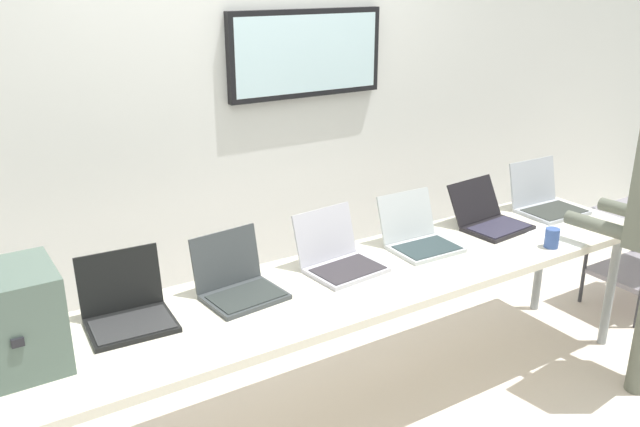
{
  "coord_description": "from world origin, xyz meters",
  "views": [
    {
      "loc": [
        -1.63,
        -2.22,
        2.04
      ],
      "look_at": [
        -0.14,
        0.13,
        1.03
      ],
      "focal_mm": 37.09,
      "sensor_mm": 36.0,
      "label": 1
    }
  ],
  "objects_px": {
    "workbench": "(361,284)",
    "laptop_station_2": "(338,256)",
    "laptop_station_4": "(489,217)",
    "coffee_mug": "(552,238)",
    "laptop_station_0": "(127,308)",
    "laptop_station_3": "(418,236)",
    "equipment_box": "(9,321)",
    "laptop_station_1": "(238,282)",
    "laptop_station_5": "(545,200)"
  },
  "relations": [
    {
      "from": "laptop_station_3",
      "to": "laptop_station_5",
      "type": "distance_m",
      "value": 0.98
    },
    {
      "from": "workbench",
      "to": "laptop_station_1",
      "type": "height_order",
      "value": "laptop_station_1"
    },
    {
      "from": "workbench",
      "to": "coffee_mug",
      "type": "xyz_separation_m",
      "value": [
        1.0,
        -0.25,
        0.1
      ]
    },
    {
      "from": "workbench",
      "to": "laptop_station_3",
      "type": "xyz_separation_m",
      "value": [
        0.44,
        0.12,
        0.1
      ]
    },
    {
      "from": "laptop_station_2",
      "to": "laptop_station_5",
      "type": "bearing_deg",
      "value": 0.88
    },
    {
      "from": "laptop_station_1",
      "to": "laptop_station_5",
      "type": "bearing_deg",
      "value": 0.54
    },
    {
      "from": "laptop_station_0",
      "to": "coffee_mug",
      "type": "xyz_separation_m",
      "value": [
        2.03,
        -0.39,
        -0.01
      ]
    },
    {
      "from": "laptop_station_0",
      "to": "laptop_station_4",
      "type": "height_order",
      "value": "laptop_station_0"
    },
    {
      "from": "laptop_station_1",
      "to": "laptop_station_3",
      "type": "distance_m",
      "value": 1.0
    },
    {
      "from": "workbench",
      "to": "laptop_station_4",
      "type": "distance_m",
      "value": 0.96
    },
    {
      "from": "workbench",
      "to": "laptop_station_0",
      "type": "xyz_separation_m",
      "value": [
        -1.04,
        0.14,
        0.11
      ]
    },
    {
      "from": "laptop_station_2",
      "to": "laptop_station_5",
      "type": "height_order",
      "value": "laptop_station_5"
    },
    {
      "from": "laptop_station_3",
      "to": "workbench",
      "type": "bearing_deg",
      "value": -164.95
    },
    {
      "from": "laptop_station_0",
      "to": "laptop_station_5",
      "type": "height_order",
      "value": "laptop_station_5"
    },
    {
      "from": "laptop_station_2",
      "to": "coffee_mug",
      "type": "bearing_deg",
      "value": -19.37
    },
    {
      "from": "laptop_station_0",
      "to": "laptop_station_1",
      "type": "relative_size",
      "value": 0.99
    },
    {
      "from": "laptop_station_4",
      "to": "laptop_station_3",
      "type": "bearing_deg",
      "value": -179.05
    },
    {
      "from": "laptop_station_0",
      "to": "laptop_station_5",
      "type": "relative_size",
      "value": 0.95
    },
    {
      "from": "laptop_station_3",
      "to": "laptop_station_2",
      "type": "bearing_deg",
      "value": 179.86
    },
    {
      "from": "laptop_station_1",
      "to": "coffee_mug",
      "type": "xyz_separation_m",
      "value": [
        1.56,
        -0.37,
        -0.01
      ]
    },
    {
      "from": "laptop_station_1",
      "to": "laptop_station_4",
      "type": "height_order",
      "value": "laptop_station_1"
    },
    {
      "from": "laptop_station_1",
      "to": "laptop_station_2",
      "type": "bearing_deg",
      "value": -0.43
    },
    {
      "from": "laptop_station_1",
      "to": "workbench",
      "type": "bearing_deg",
      "value": -12.25
    },
    {
      "from": "laptop_station_1",
      "to": "laptop_station_2",
      "type": "relative_size",
      "value": 0.96
    },
    {
      "from": "equipment_box",
      "to": "laptop_station_3",
      "type": "relative_size",
      "value": 1.06
    },
    {
      "from": "workbench",
      "to": "equipment_box",
      "type": "xyz_separation_m",
      "value": [
        -1.46,
        0.04,
        0.23
      ]
    },
    {
      "from": "workbench",
      "to": "coffee_mug",
      "type": "distance_m",
      "value": 1.04
    },
    {
      "from": "laptop_station_4",
      "to": "equipment_box",
      "type": "bearing_deg",
      "value": -177.91
    },
    {
      "from": "workbench",
      "to": "equipment_box",
      "type": "bearing_deg",
      "value": 178.5
    },
    {
      "from": "laptop_station_1",
      "to": "laptop_station_0",
      "type": "bearing_deg",
      "value": 177.75
    },
    {
      "from": "workbench",
      "to": "laptop_station_2",
      "type": "relative_size",
      "value": 9.24
    },
    {
      "from": "workbench",
      "to": "laptop_station_0",
      "type": "distance_m",
      "value": 1.05
    },
    {
      "from": "laptop_station_0",
      "to": "laptop_station_2",
      "type": "height_order",
      "value": "laptop_station_0"
    },
    {
      "from": "laptop_station_0",
      "to": "coffee_mug",
      "type": "relative_size",
      "value": 3.46
    },
    {
      "from": "laptop_station_1",
      "to": "coffee_mug",
      "type": "bearing_deg",
      "value": -13.4
    },
    {
      "from": "laptop_station_4",
      "to": "laptop_station_5",
      "type": "xyz_separation_m",
      "value": [
        0.47,
        0.02,
        0.01
      ]
    },
    {
      "from": "equipment_box",
      "to": "laptop_station_1",
      "type": "xyz_separation_m",
      "value": [
        0.9,
        0.08,
        -0.12
      ]
    },
    {
      "from": "coffee_mug",
      "to": "laptop_station_0",
      "type": "bearing_deg",
      "value": 169.13
    },
    {
      "from": "laptop_station_0",
      "to": "laptop_station_4",
      "type": "relative_size",
      "value": 0.91
    },
    {
      "from": "laptop_station_1",
      "to": "laptop_station_5",
      "type": "height_order",
      "value": "laptop_station_5"
    },
    {
      "from": "laptop_station_0",
      "to": "laptop_station_2",
      "type": "distance_m",
      "value": 0.99
    },
    {
      "from": "workbench",
      "to": "laptop_station_0",
      "type": "height_order",
      "value": "laptop_station_0"
    },
    {
      "from": "laptop_station_1",
      "to": "laptop_station_2",
      "type": "xyz_separation_m",
      "value": [
        0.51,
        -0.0,
        0.0
      ]
    },
    {
      "from": "workbench",
      "to": "laptop_station_2",
      "type": "height_order",
      "value": "laptop_station_2"
    },
    {
      "from": "laptop_station_1",
      "to": "laptop_station_2",
      "type": "distance_m",
      "value": 0.51
    },
    {
      "from": "laptop_station_2",
      "to": "coffee_mug",
      "type": "distance_m",
      "value": 1.11
    },
    {
      "from": "equipment_box",
      "to": "laptop_station_1",
      "type": "distance_m",
      "value": 0.91
    },
    {
      "from": "laptop_station_5",
      "to": "coffee_mug",
      "type": "bearing_deg",
      "value": -136.64
    },
    {
      "from": "laptop_station_0",
      "to": "laptop_station_1",
      "type": "bearing_deg",
      "value": -2.25
    },
    {
      "from": "laptop_station_1",
      "to": "laptop_station_4",
      "type": "bearing_deg",
      "value": 0.13
    }
  ]
}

